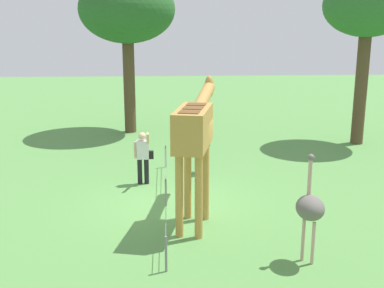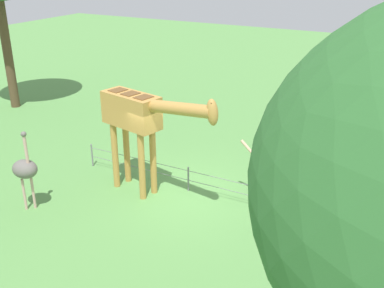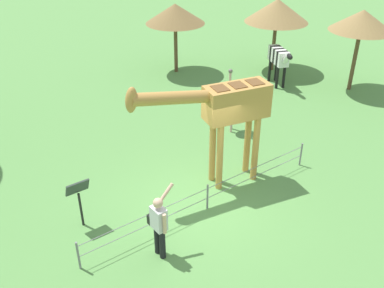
{
  "view_description": "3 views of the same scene",
  "coord_description": "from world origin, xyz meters",
  "px_view_note": "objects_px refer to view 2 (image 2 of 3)",
  "views": [
    {
      "loc": [
        -12.33,
        0.19,
        4.85
      ],
      "look_at": [
        0.94,
        -0.5,
        1.45
      ],
      "focal_mm": 46.38,
      "sensor_mm": 36.0,
      "label": 1
    },
    {
      "loc": [
        5.6,
        -9.99,
        6.41
      ],
      "look_at": [
        -0.04,
        0.53,
        1.35
      ],
      "focal_mm": 42.9,
      "sensor_mm": 36.0,
      "label": 2
    },
    {
      "loc": [
        5.51,
        7.15,
        7.14
      ],
      "look_at": [
        0.16,
        -0.21,
        1.78
      ],
      "focal_mm": 40.55,
      "sensor_mm": 36.0,
      "label": 3
    }
  ],
  "objects_px": {
    "ostrich": "(25,169)",
    "info_sign": "(270,207)",
    "giraffe": "(140,118)",
    "visitor": "(259,167)"
  },
  "relations": [
    {
      "from": "ostrich",
      "to": "info_sign",
      "type": "height_order",
      "value": "ostrich"
    },
    {
      "from": "giraffe",
      "to": "info_sign",
      "type": "distance_m",
      "value": 4.21
    },
    {
      "from": "ostrich",
      "to": "info_sign",
      "type": "distance_m",
      "value": 6.31
    },
    {
      "from": "visitor",
      "to": "info_sign",
      "type": "distance_m",
      "value": 2.2
    },
    {
      "from": "giraffe",
      "to": "info_sign",
      "type": "xyz_separation_m",
      "value": [
        3.95,
        -0.59,
        -1.32
      ]
    },
    {
      "from": "info_sign",
      "to": "visitor",
      "type": "bearing_deg",
      "value": 117.12
    },
    {
      "from": "visitor",
      "to": "ostrich",
      "type": "relative_size",
      "value": 0.75
    },
    {
      "from": "giraffe",
      "to": "visitor",
      "type": "bearing_deg",
      "value": 24.93
    },
    {
      "from": "visitor",
      "to": "ostrich",
      "type": "distance_m",
      "value": 6.21
    },
    {
      "from": "giraffe",
      "to": "visitor",
      "type": "distance_m",
      "value": 3.52
    }
  ]
}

